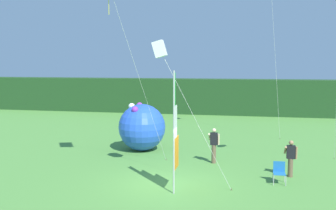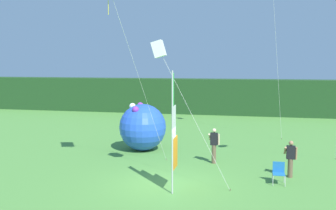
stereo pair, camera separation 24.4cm
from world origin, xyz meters
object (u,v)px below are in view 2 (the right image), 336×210
banner_flag (174,134)px  kite_white_box_1 (159,50)px  person_near_banner (291,158)px  inflatable_balloon (143,127)px  person_mid_field (214,145)px  folding_chair (279,171)px

banner_flag → kite_white_box_1: size_ratio=0.79×
person_near_banner → inflatable_balloon: (-7.74, 3.65, 0.48)m
person_near_banner → person_mid_field: 3.86m
banner_flag → person_near_banner: bearing=31.9°
person_mid_field → person_near_banner: bearing=-25.4°
banner_flag → person_mid_field: 4.84m
person_near_banner → folding_chair: size_ratio=1.83×
folding_chair → banner_flag: bearing=-155.4°
banner_flag → folding_chair: banner_flag is taller
person_near_banner → kite_white_box_1: (-5.51, -1.54, 4.66)m
person_near_banner → folding_chair: person_near_banner is taller
inflatable_balloon → folding_chair: size_ratio=3.03×
folding_chair → inflatable_balloon: bearing=147.0°
folding_chair → person_mid_field: bearing=137.7°
banner_flag → kite_white_box_1: (-0.90, 1.33, 3.27)m
person_mid_field → inflatable_balloon: 4.71m
folding_chair → kite_white_box_1: 7.07m
banner_flag → person_mid_field: (1.12, 4.52, -1.31)m
person_mid_field → folding_chair: (2.94, -2.67, -0.43)m
person_near_banner → kite_white_box_1: size_ratio=0.27×
banner_flag → person_mid_field: size_ratio=2.68×
person_mid_field → inflatable_balloon: (-4.25, 1.99, 0.40)m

